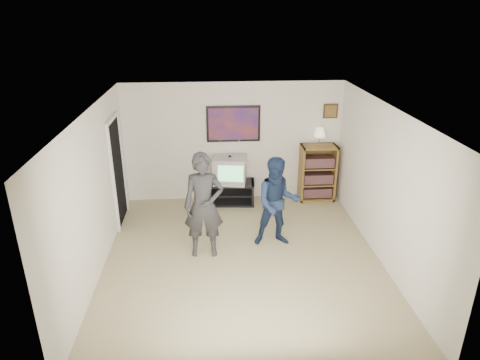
{
  "coord_description": "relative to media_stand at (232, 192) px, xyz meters",
  "views": [
    {
      "loc": [
        -0.49,
        -6.0,
        3.91
      ],
      "look_at": [
        0.0,
        0.68,
        1.15
      ],
      "focal_mm": 32.0,
      "sensor_mm": 36.0,
      "label": 1
    }
  ],
  "objects": [
    {
      "name": "controller_left",
      "position": [
        -0.52,
        -1.81,
        1.02
      ],
      "size": [
        0.05,
        0.11,
        0.03
      ],
      "primitive_type": "cube",
      "rotation": [
        0.0,
        0.0,
        -0.13
      ],
      "color": "white",
      "rests_on": "person_tall"
    },
    {
      "name": "crt_television",
      "position": [
        -0.03,
        0.0,
        0.51
      ],
      "size": [
        0.74,
        0.65,
        0.55
      ],
      "primitive_type": null,
      "rotation": [
        0.0,
        0.0,
        -0.16
      ],
      "color": "#ABABA6",
      "rests_on": "media_stand"
    },
    {
      "name": "doorway",
      "position": [
        -2.18,
        -0.63,
        0.76
      ],
      "size": [
        0.03,
        0.85,
        2.0
      ],
      "primitive_type": "cube",
      "color": "black",
      "rests_on": "room_shell"
    },
    {
      "name": "table_lamp",
      "position": [
        1.82,
        0.06,
        1.16
      ],
      "size": [
        0.24,
        0.24,
        0.38
      ],
      "primitive_type": null,
      "color": "beige",
      "rests_on": "bookshelf"
    },
    {
      "name": "poster",
      "position": [
        0.06,
        0.25,
        1.41
      ],
      "size": [
        1.1,
        0.03,
        0.75
      ],
      "primitive_type": "cube",
      "color": "black",
      "rests_on": "room_shell"
    },
    {
      "name": "air_vent",
      "position": [
        -0.49,
        0.25,
        1.71
      ],
      "size": [
        0.28,
        0.02,
        0.14
      ],
      "primitive_type": "cube",
      "color": "white",
      "rests_on": "room_shell"
    },
    {
      "name": "person_short",
      "position": [
        0.68,
        -1.73,
        0.56
      ],
      "size": [
        0.78,
        0.61,
        1.59
      ],
      "primitive_type": "imported",
      "rotation": [
        0.0,
        0.0,
        -0.01
      ],
      "color": "#182643",
      "rests_on": "room_shell"
    },
    {
      "name": "bookshelf",
      "position": [
        1.82,
        0.05,
        0.37
      ],
      "size": [
        0.73,
        0.42,
        1.21
      ],
      "primitive_type": null,
      "color": "brown",
      "rests_on": "room_shell"
    },
    {
      "name": "controller_right",
      "position": [
        0.67,
        -1.54,
        0.83
      ],
      "size": [
        0.06,
        0.12,
        0.03
      ],
      "primitive_type": "cube",
      "rotation": [
        0.0,
        0.0,
        0.25
      ],
      "color": "white",
      "rests_on": "person_short"
    },
    {
      "name": "room_shell",
      "position": [
        0.06,
        -1.88,
        1.01
      ],
      "size": [
        4.51,
        5.0,
        2.51
      ],
      "color": "#8C7F59",
      "rests_on": "ground"
    },
    {
      "name": "media_stand",
      "position": [
        0.0,
        0.0,
        0.0
      ],
      "size": [
        0.98,
        0.6,
        0.47
      ],
      "rotation": [
        0.0,
        0.0,
        -0.08
      ],
      "color": "black",
      "rests_on": "room_shell"
    },
    {
      "name": "small_picture",
      "position": [
        2.06,
        0.25,
        1.64
      ],
      "size": [
        0.3,
        0.03,
        0.3
      ],
      "primitive_type": "cube",
      "color": "black",
      "rests_on": "room_shell"
    },
    {
      "name": "person_tall",
      "position": [
        -0.56,
        -1.97,
        0.66
      ],
      "size": [
        0.65,
        0.43,
        1.78
      ],
      "primitive_type": "imported",
      "rotation": [
        0.0,
        0.0,
        -0.01
      ],
      "color": "#28272A",
      "rests_on": "room_shell"
    }
  ]
}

